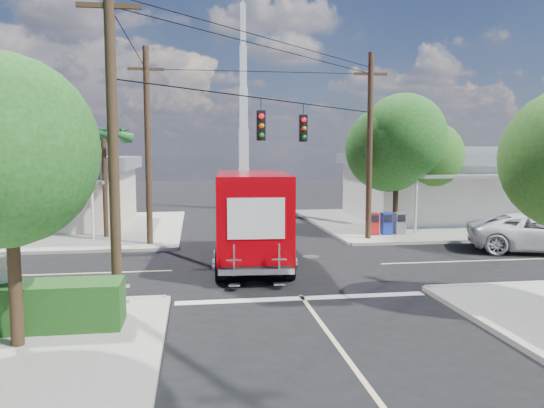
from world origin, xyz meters
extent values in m
plane|color=black|center=(0.00, 0.00, 0.00)|extent=(120.00, 120.00, 0.00)
cube|color=gray|center=(11.00, 11.00, 0.07)|extent=(14.00, 14.00, 0.14)
cube|color=#A8A495|center=(4.00, 11.00, 0.07)|extent=(0.25, 14.00, 0.14)
cube|color=#A8A495|center=(11.00, 4.00, 0.07)|extent=(14.00, 0.25, 0.14)
cube|color=gray|center=(-11.00, 11.00, 0.07)|extent=(14.00, 14.00, 0.14)
cube|color=#A8A495|center=(-4.00, 11.00, 0.07)|extent=(0.25, 14.00, 0.14)
cube|color=#A8A495|center=(-11.00, 4.00, 0.07)|extent=(14.00, 0.25, 0.14)
cube|color=beige|center=(0.00, 10.00, 0.01)|extent=(0.12, 12.00, 0.01)
cube|color=beige|center=(0.00, -10.00, 0.01)|extent=(0.12, 12.00, 0.01)
cube|color=beige|center=(10.00, 0.00, 0.01)|extent=(12.00, 0.12, 0.01)
cube|color=silver|center=(0.00, -4.30, 0.01)|extent=(7.50, 0.40, 0.01)
cube|color=white|center=(12.50, 12.00, 1.84)|extent=(11.00, 8.00, 3.40)
cube|color=gray|center=(12.50, 12.00, 3.89)|extent=(11.80, 8.80, 0.70)
cube|color=gray|center=(12.50, 12.00, 4.39)|extent=(6.05, 4.40, 0.50)
cube|color=gray|center=(12.50, 7.10, 3.04)|extent=(9.90, 1.80, 0.15)
cylinder|color=silver|center=(8.10, 6.30, 1.59)|extent=(0.12, 0.12, 2.90)
cube|color=beige|center=(-12.00, 12.50, 1.74)|extent=(10.00, 8.00, 3.20)
cube|color=gray|center=(-12.00, 12.50, 3.69)|extent=(10.80, 8.80, 0.70)
cube|color=gray|center=(-12.00, 12.50, 4.19)|extent=(5.50, 4.40, 0.50)
cube|color=gray|center=(-12.00, 7.60, 2.84)|extent=(9.00, 1.80, 0.15)
cylinder|color=silver|center=(-8.00, 6.80, 1.49)|extent=(0.12, 0.12, 2.70)
cube|color=silver|center=(0.50, 20.00, 1.50)|extent=(0.80, 0.80, 3.00)
cube|color=silver|center=(0.50, 20.00, 4.50)|extent=(0.70, 0.70, 3.00)
cube|color=silver|center=(0.50, 20.00, 7.50)|extent=(0.60, 0.60, 3.00)
cube|color=silver|center=(0.50, 20.00, 10.50)|extent=(0.50, 0.50, 3.00)
cube|color=silver|center=(0.50, 20.00, 13.50)|extent=(0.40, 0.40, 3.00)
cylinder|color=#422D1C|center=(-7.00, -7.50, 2.00)|extent=(0.28, 0.28, 3.71)
sphere|color=#164817|center=(-7.00, -7.50, 4.32)|extent=(3.71, 3.71, 3.71)
sphere|color=#164817|center=(-6.65, -7.80, 4.20)|extent=(3.25, 3.25, 3.25)
cylinder|color=#422D1C|center=(7.20, 6.80, 2.19)|extent=(0.28, 0.28, 4.10)
sphere|color=#164817|center=(7.20, 6.80, 4.75)|extent=(4.10, 4.10, 4.10)
sphere|color=#164817|center=(6.80, 7.00, 5.00)|extent=(3.33, 3.33, 3.33)
sphere|color=#164817|center=(7.55, 6.50, 4.62)|extent=(3.58, 3.58, 3.58)
cylinder|color=#422D1C|center=(9.80, 9.00, 1.93)|extent=(0.28, 0.28, 3.58)
sphere|color=#245517|center=(9.80, 9.00, 4.17)|extent=(3.58, 3.58, 3.58)
sphere|color=#245517|center=(9.40, 9.20, 4.40)|extent=(2.91, 2.91, 2.91)
sphere|color=#245517|center=(10.15, 8.70, 4.06)|extent=(3.14, 3.14, 3.14)
cylinder|color=#422D1C|center=(-7.50, 7.50, 2.64)|extent=(0.24, 0.24, 5.00)
cone|color=#205B27|center=(-6.60, 7.50, 5.24)|extent=(0.50, 2.06, 0.98)
cone|color=#205B27|center=(-6.94, 8.20, 5.24)|extent=(1.92, 1.68, 0.98)
cone|color=#205B27|center=(-7.70, 8.38, 5.24)|extent=(2.12, 0.95, 0.98)
cone|color=#205B27|center=(-8.31, 7.89, 5.24)|extent=(1.34, 2.07, 0.98)
cone|color=#205B27|center=(-8.31, 7.11, 5.24)|extent=(1.34, 2.07, 0.98)
cone|color=#205B27|center=(-7.70, 6.62, 5.24)|extent=(2.12, 0.95, 0.98)
cone|color=#205B27|center=(-6.94, 6.80, 5.24)|extent=(1.92, 1.68, 0.98)
cylinder|color=#422D1C|center=(-9.50, 9.00, 2.44)|extent=(0.24, 0.24, 4.60)
cone|color=#205B27|center=(-8.60, 9.00, 4.84)|extent=(0.50, 2.06, 0.98)
cone|color=#205B27|center=(-8.94, 9.70, 4.84)|extent=(1.92, 1.68, 0.98)
cone|color=#205B27|center=(-9.70, 9.88, 4.84)|extent=(2.12, 0.95, 0.98)
cone|color=#205B27|center=(-10.31, 9.39, 4.84)|extent=(1.34, 2.07, 0.98)
cone|color=#205B27|center=(-10.31, 8.61, 4.84)|extent=(1.34, 2.07, 0.98)
cone|color=#205B27|center=(-9.70, 8.12, 4.84)|extent=(2.12, 0.95, 0.98)
cone|color=#205B27|center=(-8.94, 8.30, 4.84)|extent=(1.92, 1.68, 0.98)
cylinder|color=#473321|center=(-5.20, -5.20, 4.50)|extent=(0.28, 0.28, 9.00)
cube|color=#473321|center=(-5.20, -5.20, 8.00)|extent=(1.60, 0.12, 0.12)
cylinder|color=#473321|center=(5.20, 5.20, 4.50)|extent=(0.28, 0.28, 9.00)
cube|color=#473321|center=(5.20, 5.20, 8.00)|extent=(1.60, 0.12, 0.12)
cylinder|color=#473321|center=(-5.20, 5.20, 4.50)|extent=(0.28, 0.28, 9.00)
cube|color=#473321|center=(-5.20, 5.20, 8.00)|extent=(1.60, 0.12, 0.12)
cylinder|color=black|center=(0.00, 0.00, 6.20)|extent=(10.43, 10.43, 0.04)
cube|color=black|center=(-0.80, -0.80, 5.25)|extent=(0.30, 0.24, 1.05)
sphere|color=red|center=(-0.80, -0.94, 5.58)|extent=(0.20, 0.20, 0.20)
cube|color=black|center=(1.10, 1.10, 5.25)|extent=(0.30, 0.24, 1.05)
sphere|color=red|center=(1.10, 0.96, 5.58)|extent=(0.20, 0.20, 0.20)
cube|color=silver|center=(-7.80, -5.60, 0.49)|extent=(5.94, 0.05, 0.08)
cube|color=silver|center=(-7.80, -5.60, 0.89)|extent=(5.94, 0.05, 0.08)
cube|color=silver|center=(-5.00, -5.60, 0.64)|extent=(0.09, 0.06, 1.00)
cube|color=red|center=(5.80, 6.20, 0.69)|extent=(0.50, 0.50, 1.10)
cube|color=#1B30A7|center=(6.50, 6.20, 0.69)|extent=(0.50, 0.50, 1.10)
cube|color=slate|center=(7.20, 6.20, 0.69)|extent=(0.50, 0.50, 1.10)
cube|color=black|center=(-0.96, 1.01, 0.56)|extent=(2.85, 8.05, 0.25)
cube|color=#B30007|center=(-0.76, 4.10, 1.37)|extent=(2.54, 1.88, 2.23)
cube|color=black|center=(-0.71, 4.81, 1.78)|extent=(2.14, 0.39, 0.96)
cube|color=silver|center=(-0.70, 5.01, 0.66)|extent=(2.34, 0.27, 0.36)
cube|color=#B30007|center=(-1.02, 0.10, 2.08)|extent=(2.92, 6.04, 2.94)
cube|color=white|center=(0.26, 0.02, 2.23)|extent=(0.26, 3.65, 1.32)
cube|color=white|center=(-2.31, 0.19, 2.23)|extent=(0.26, 3.65, 1.32)
cube|color=white|center=(-1.22, -2.86, 2.23)|extent=(1.82, 0.14, 1.32)
cube|color=silver|center=(-1.23, -2.99, 0.56)|extent=(2.45, 0.41, 0.18)
cube|color=silver|center=(-1.94, -3.07, 0.96)|extent=(0.46, 0.09, 1.02)
cube|color=silver|center=(-0.53, -3.17, 0.96)|extent=(0.46, 0.09, 1.02)
cylinder|color=black|center=(-1.93, 4.03, 0.56)|extent=(0.40, 1.14, 1.12)
cylinder|color=black|center=(0.40, 3.87, 0.56)|extent=(0.40, 1.14, 1.12)
cylinder|color=black|center=(-2.32, -1.85, 0.56)|extent=(0.40, 1.14, 1.12)
cylinder|color=black|center=(0.01, -2.00, 0.56)|extent=(0.40, 1.14, 1.12)
imported|color=silver|center=(11.70, 1.39, 0.83)|extent=(6.52, 4.54, 1.65)
imported|color=beige|center=(-7.69, -6.25, 1.03)|extent=(0.77, 0.68, 1.78)
camera|label=1|loc=(-3.13, -19.39, 4.35)|focal=35.00mm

